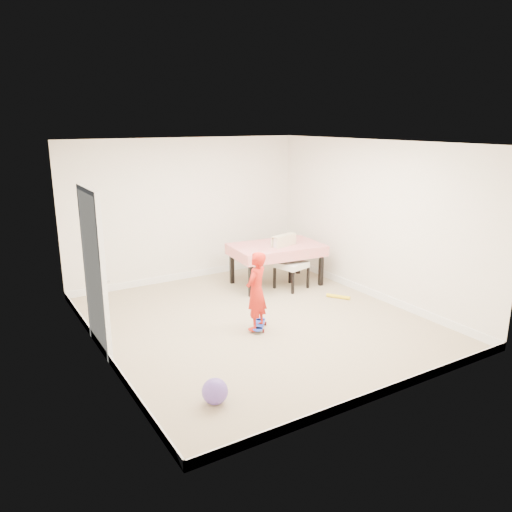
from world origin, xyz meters
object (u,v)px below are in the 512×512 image
balloon (215,391)px  skateboard (259,326)px  child (256,293)px  dining_table (276,265)px  dining_chair (292,263)px

balloon → skateboard: bearing=45.1°
skateboard → child: size_ratio=0.44×
dining_table → child: bearing=-125.7°
dining_chair → child: child is taller
skateboard → balloon: balloon is taller
dining_table → balloon: dining_table is taller
dining_table → skateboard: size_ratio=3.20×
dining_table → dining_chair: size_ratio=1.67×
dining_chair → skateboard: bearing=-154.0°
dining_table → child: size_ratio=1.41×
dining_chair → skateboard: size_ratio=1.91×
dining_table → skateboard: (-1.32, -1.55, -0.33)m
child → balloon: 1.98m
dining_table → balloon: (-2.74, -2.98, -0.23)m
skateboard → balloon: (-1.42, -1.43, 0.10)m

